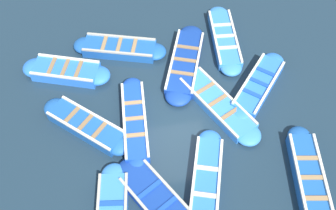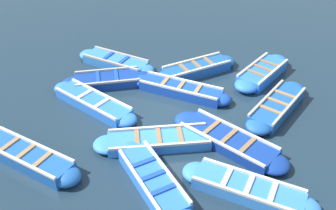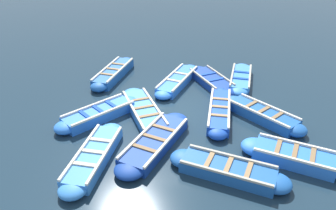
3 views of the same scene
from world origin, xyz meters
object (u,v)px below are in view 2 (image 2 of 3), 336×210
boat_outer_right (27,157)px  boat_centre (248,190)px  boat_tucked (262,73)px  boat_end_of_row (107,80)px  buoy_orange_near (246,89)px  boat_stern_in (153,181)px  boat_alongside (277,106)px  boat_outer_left (159,141)px  boat_inner_gap (196,69)px  boat_broadside (93,103)px  boat_near_quay (181,90)px  boat_mid_row (228,141)px  boat_drifting (116,62)px

boat_outer_right → boat_centre: size_ratio=1.03×
boat_tucked → boat_centre: bearing=6.4°
boat_outer_right → boat_tucked: (-7.11, 5.50, -0.00)m
boat_end_of_row → buoy_orange_near: (-1.23, 4.98, -0.01)m
buoy_orange_near → boat_centre: bearing=12.3°
boat_stern_in → boat_centre: bearing=103.9°
boat_alongside → boat_outer_left: 4.34m
boat_inner_gap → boat_end_of_row: boat_inner_gap is taller
boat_outer_right → boat_end_of_row: size_ratio=1.15×
boat_broadside → boat_end_of_row: size_ratio=1.14×
boat_near_quay → boat_alongside: bearing=93.2°
boat_end_of_row → boat_stern_in: bearing=40.8°
boat_inner_gap → boat_outer_right: bearing=-25.1°
boat_outer_right → boat_inner_gap: bearing=154.9°
boat_tucked → boat_alongside: bearing=22.7°
boat_outer_left → boat_near_quay: boat_near_quay is taller
boat_alongside → boat_broadside: 6.26m
boat_near_quay → boat_centre: bearing=39.8°
boat_centre → boat_outer_right: bearing=-80.3°
boat_tucked → boat_near_quay: 3.36m
boat_stern_in → buoy_orange_near: size_ratio=10.25×
boat_near_quay → boat_end_of_row: 2.82m
boat_mid_row → boat_outer_right: boat_outer_right is taller
boat_centre → boat_near_quay: 5.02m
boat_centre → boat_near_quay: (-3.86, -3.22, 0.01)m
boat_outer_right → boat_tucked: size_ratio=1.15×
boat_outer_right → boat_broadside: size_ratio=1.01×
boat_inner_gap → boat_outer_right: (6.50, -3.05, 0.01)m
boat_inner_gap → boat_broadside: size_ratio=0.81×
buoy_orange_near → boat_near_quay: bearing=-67.5°
boat_inner_gap → boat_outer_left: (4.44, 0.20, -0.04)m
boat_mid_row → boat_stern_in: boat_stern_in is taller
boat_outer_left → boat_outer_right: 3.84m
boat_mid_row → boat_tucked: (-4.33, 0.28, 0.03)m
boat_outer_left → buoy_orange_near: 4.20m
boat_inner_gap → buoy_orange_near: 2.20m
boat_drifting → boat_near_quay: boat_near_quay is taller
boat_inner_gap → buoy_orange_near: bearing=71.7°
buoy_orange_near → boat_end_of_row: bearing=-76.2°
boat_centre → boat_inner_gap: bearing=-150.1°
boat_outer_right → boat_end_of_row: bearing=178.1°
boat_centre → boat_broadside: boat_broadside is taller
boat_centre → buoy_orange_near: size_ratio=12.11×
boat_drifting → boat_inner_gap: boat_inner_gap is taller
boat_mid_row → buoy_orange_near: size_ratio=13.00×
boat_outer_right → boat_drifting: bearing=-178.3°
boat_outer_left → boat_end_of_row: (-2.53, -3.09, 0.00)m
boat_alongside → boat_stern_in: bearing=-29.3°
boat_drifting → boat_centre: boat_centre is taller
boat_centre → boat_end_of_row: 6.98m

